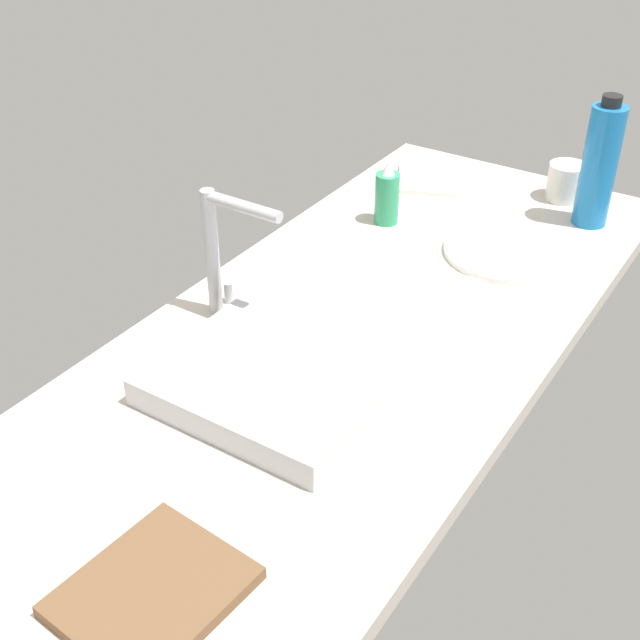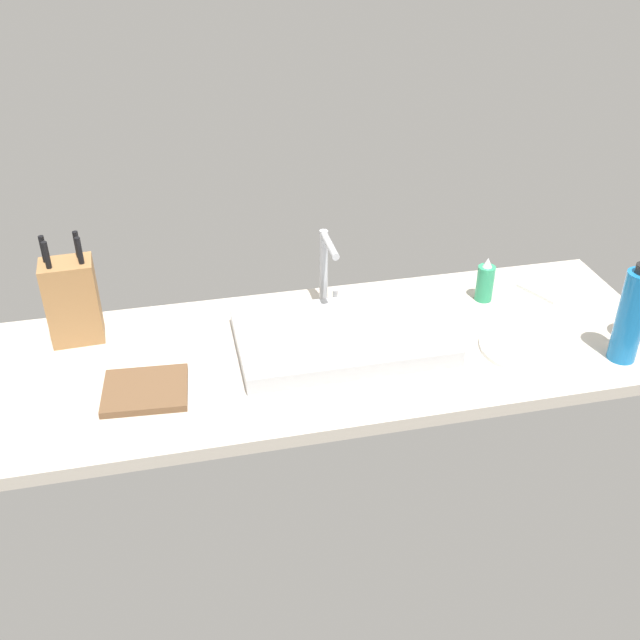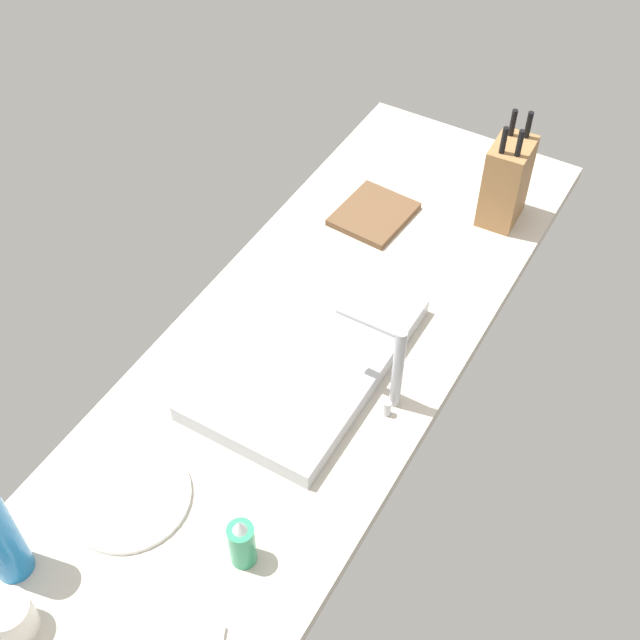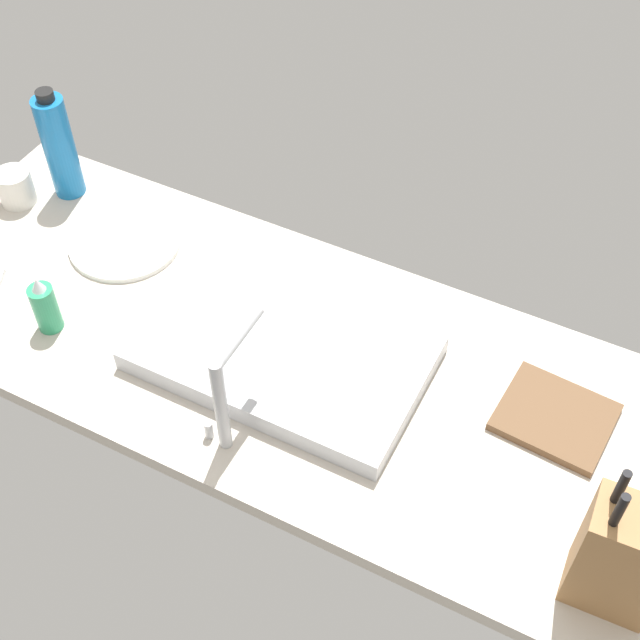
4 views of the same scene
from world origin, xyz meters
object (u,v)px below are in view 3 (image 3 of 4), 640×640
faucet (389,358)px  sink_basin (307,357)px  knife_block (506,181)px  cutting_board (374,214)px  dinner_plate (129,496)px  coffee_mug (11,618)px  soap_bottle (242,543)px

faucet → sink_basin: bearing=-90.1°
sink_basin → faucet: faucet is taller
knife_block → cutting_board: size_ratio=1.50×
sink_basin → cutting_board: 52.68cm
faucet → dinner_plate: size_ratio=0.93×
cutting_board → dinner_plate: cutting_board is taller
cutting_board → sink_basin: bearing=11.3°
faucet → cutting_board: faucet is taller
faucet → cutting_board: 61.26cm
cutting_board → dinner_plate: size_ratio=0.81×
coffee_mug → knife_block: bearing=167.7°
faucet → coffee_mug: bearing=-23.4°
cutting_board → faucet: bearing=30.3°
sink_basin → faucet: 23.05cm
cutting_board → soap_bottle: (97.70, 24.11, 4.97)cm
faucet → knife_block: size_ratio=0.77×
knife_block → dinner_plate: 120.10cm
dinner_plate → coffee_mug: bearing=-1.2°
knife_block → sink_basin: bearing=-17.6°
faucet → soap_bottle: faucet is taller
sink_basin → faucet: size_ratio=2.40×
sink_basin → soap_bottle: size_ratio=4.09×
faucet → coffee_mug: 84.70cm
sink_basin → dinner_plate: size_ratio=2.24×
knife_block → soap_bottle: 114.79cm
coffee_mug → sink_basin: bearing=170.0°
cutting_board → dinner_plate: 98.63cm
knife_block → soap_bottle: size_ratio=2.22×
soap_bottle → coffee_mug: soap_bottle is taller
cutting_board → coffee_mug: 128.94cm
cutting_board → coffee_mug: bearing=-1.4°
soap_bottle → dinner_plate: bearing=-88.1°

